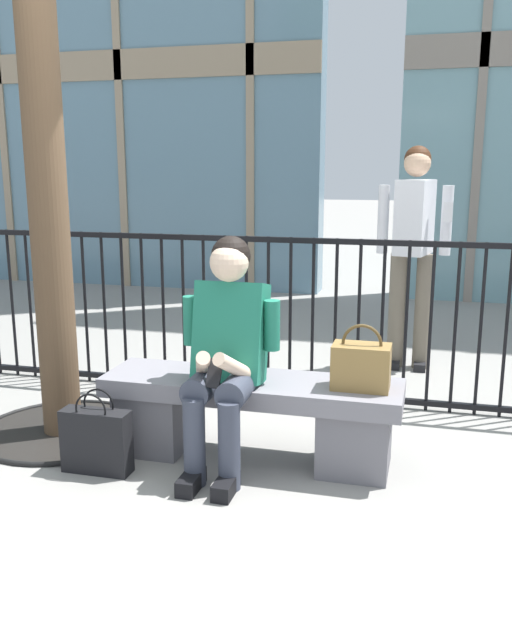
# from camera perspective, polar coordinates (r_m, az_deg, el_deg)

# --- Properties ---
(ground_plane) EXTENTS (60.00, 60.00, 0.00)m
(ground_plane) POSITION_cam_1_polar(r_m,az_deg,el_deg) (3.76, -0.40, -11.55)
(ground_plane) COLOR gray
(stone_bench) EXTENTS (1.60, 0.44, 0.45)m
(stone_bench) POSITION_cam_1_polar(r_m,az_deg,el_deg) (3.66, -0.40, -7.67)
(stone_bench) COLOR slate
(stone_bench) RESTS_ON ground
(seated_person_with_phone) EXTENTS (0.52, 0.66, 1.21)m
(seated_person_with_phone) POSITION_cam_1_polar(r_m,az_deg,el_deg) (3.45, -2.56, -2.34)
(seated_person_with_phone) COLOR #383D4C
(seated_person_with_phone) RESTS_ON ground
(handbag_on_bench) EXTENTS (0.29, 0.18, 0.34)m
(handbag_on_bench) POSITION_cam_1_polar(r_m,az_deg,el_deg) (3.45, 8.90, -3.83)
(handbag_on_bench) COLOR olive
(handbag_on_bench) RESTS_ON stone_bench
(shopping_bag) EXTENTS (0.36, 0.12, 0.44)m
(shopping_bag) POSITION_cam_1_polar(r_m,az_deg,el_deg) (3.63, -13.36, -9.86)
(shopping_bag) COLOR black
(shopping_bag) RESTS_ON ground
(bystander_at_railing) EXTENTS (0.55, 0.42, 1.71)m
(bystander_at_railing) POSITION_cam_1_polar(r_m,az_deg,el_deg) (5.32, 13.19, 6.54)
(bystander_at_railing) COLOR #6B6051
(bystander_at_railing) RESTS_ON ground
(plaza_railing) EXTENTS (7.61, 0.04, 1.11)m
(plaza_railing) POSITION_cam_1_polar(r_m,az_deg,el_deg) (4.51, 2.91, 0.10)
(plaza_railing) COLOR black
(plaza_railing) RESTS_ON ground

